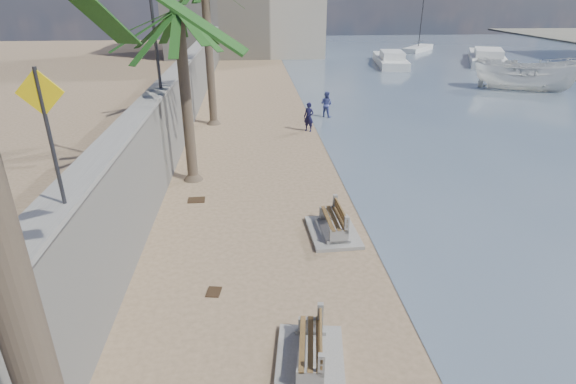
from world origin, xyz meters
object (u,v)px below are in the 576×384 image
bench_near (310,349)px  palm_mid (178,14)px  yacht_far (390,61)px  sailboat_west (418,48)px  boat_cruiser (527,73)px  yacht_near (486,58)px  person_a (309,115)px  bench_far (333,223)px  person_b (326,103)px

bench_near → palm_mid: (-3.51, 10.30, 5.98)m
bench_near → yacht_far: size_ratio=0.23×
sailboat_west → boat_cruiser: bearing=-90.9°
sailboat_west → yacht_near: bearing=-67.5°
yacht_near → person_a: bearing=161.2°
yacht_near → bench_far: bearing=170.9°
boat_cruiser → yacht_near: boat_cruiser is taller
person_a → yacht_far: 26.34m
palm_mid → yacht_far: size_ratio=0.76×
person_b → boat_cruiser: 18.10m
bench_far → sailboat_west: (19.27, 46.28, -0.07)m
palm_mid → person_a: palm_mid is taller
yacht_near → sailboat_west: bearing=46.2°
bench_near → person_b: 20.19m
sailboat_west → yacht_far: bearing=-122.2°
palm_mid → person_b: 13.09m
yacht_far → bench_near: bearing=170.7°
bench_far → palm_mid: palm_mid is taller
sailboat_west → person_b: bearing=-118.4°
person_a → sailboat_west: 39.44m
boat_cruiser → yacht_far: size_ratio=0.36×
bench_near → yacht_near: 48.52m
bench_near → person_b: person_b is taller
bench_near → person_a: bearing=82.9°
bench_far → sailboat_west: bearing=67.4°
bench_far → boat_cruiser: bearing=48.4°
palm_mid → person_a: (5.60, 6.57, -5.44)m
bench_near → palm_mid: 12.42m
bench_near → bench_far: bench_far is taller
yacht_far → bench_far: bearing=170.2°
yacht_far → sailboat_west: bearing=-22.8°
bench_far → boat_cruiser: (18.89, 21.29, 0.92)m
boat_cruiser → yacht_near: 15.74m
bench_near → palm_mid: palm_mid is taller
person_b → palm_mid: bearing=91.1°
person_a → boat_cruiser: boat_cruiser is taller
yacht_near → sailboat_west: (-4.12, 9.95, -0.02)m
bench_far → person_b: (2.12, 14.51, 0.47)m
bench_far → boat_cruiser: size_ratio=0.65×
person_b → boat_cruiser: boat_cruiser is taller
boat_cruiser → bench_far: bearing=165.6°
bench_far → palm_mid: bearing=135.0°
palm_mid → yacht_near: bearing=47.9°
bench_far → yacht_far: size_ratio=0.23×
yacht_far → sailboat_west: sailboat_west is taller
boat_cruiser → yacht_far: bearing=52.8°
palm_mid → yacht_near: 42.71m
bench_far → person_a: 11.55m
bench_far → palm_mid: 9.18m
person_b → bench_far: bearing=119.2°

